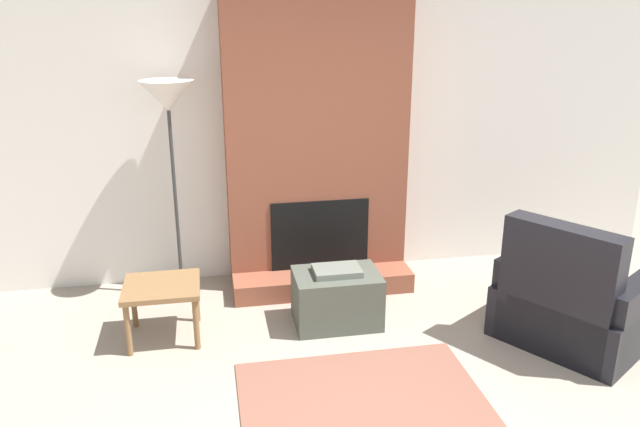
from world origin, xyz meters
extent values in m
cube|color=silver|center=(0.00, 2.88, 1.30)|extent=(6.97, 0.06, 2.60)
cube|color=brown|center=(0.00, 2.66, 1.30)|extent=(1.60, 0.38, 2.60)
cube|color=brown|center=(0.00, 2.31, 0.09)|extent=(1.60, 0.33, 0.18)
cube|color=black|center=(0.00, 2.47, 0.50)|extent=(0.89, 0.02, 0.64)
cube|color=#474C42|center=(0.00, 1.74, 0.22)|extent=(0.68, 0.47, 0.44)
cube|color=#60665B|center=(0.00, 1.74, 0.46)|extent=(0.37, 0.26, 0.05)
cube|color=black|center=(1.79, 1.19, 0.20)|extent=(1.36, 1.37, 0.41)
cube|color=black|center=(1.46, 0.98, 0.51)|extent=(0.63, 0.81, 1.01)
cube|color=black|center=(2.02, 0.84, 0.31)|extent=(0.82, 0.61, 0.62)
cube|color=black|center=(1.56, 1.54, 0.31)|extent=(0.82, 0.61, 0.62)
cube|color=brown|center=(-1.36, 1.76, 0.43)|extent=(0.57, 0.52, 0.04)
cylinder|color=brown|center=(-1.61, 1.54, 0.21)|extent=(0.04, 0.04, 0.41)
cylinder|color=brown|center=(-1.11, 1.54, 0.21)|extent=(0.04, 0.04, 0.41)
cylinder|color=brown|center=(-1.61, 1.98, 0.21)|extent=(0.04, 0.04, 0.41)
cylinder|color=brown|center=(-1.11, 1.98, 0.21)|extent=(0.04, 0.04, 0.41)
cylinder|color=#333333|center=(-1.25, 2.51, 0.01)|extent=(0.22, 0.22, 0.02)
cylinder|color=#333333|center=(-1.25, 2.51, 0.83)|extent=(0.03, 0.03, 1.63)
cone|color=silver|center=(-1.25, 2.51, 1.77)|extent=(0.44, 0.44, 0.24)
cube|color=brown|center=(-0.05, 0.57, 0.01)|extent=(1.60, 1.35, 0.01)
camera|label=1|loc=(-0.97, -2.70, 2.48)|focal=35.00mm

